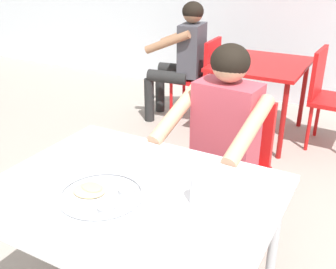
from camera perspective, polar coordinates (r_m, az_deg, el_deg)
table_foreground at (r=1.63m, az=-5.21°, el=-10.08°), size 1.13×0.89×0.73m
thali_tray at (r=1.56m, az=-9.60°, el=-8.57°), size 0.33×0.33×0.03m
drinking_cup at (r=1.48m, az=4.59°, el=-7.96°), size 0.07×0.07×0.11m
chair_foreground at (r=2.39m, az=9.29°, el=-3.27°), size 0.45×0.42×0.83m
diner_foreground at (r=2.11m, az=7.26°, el=-0.34°), size 0.52×0.58×1.18m
table_background_red at (r=3.73m, az=13.29°, el=8.85°), size 0.78×0.91×0.70m
chair_red_left at (r=3.98m, az=4.75°, el=8.66°), size 0.44×0.42×0.85m
chair_red_right at (r=3.70m, az=22.29°, el=5.68°), size 0.45×0.45×0.87m
patron_background at (r=3.97m, az=2.18°, el=11.84°), size 0.59×0.55×1.19m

